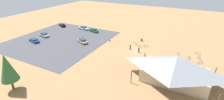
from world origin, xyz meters
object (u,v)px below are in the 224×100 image
Objects in this scene: bicycle_red_lone_west at (199,58)px; car_green_second_row at (94,30)px; bike_pavilion at (175,68)px; bicycle_silver_mid_cluster at (198,53)px; bicycle_green_edge_south at (189,57)px; trash_bin at (142,40)px; pine_east at (7,68)px; bicycle_purple_near_sign at (146,46)px; car_black_inner_stall at (62,25)px; lot_sign at (110,42)px; visitor_by_pavilion at (130,47)px; bicycle_black_back_row at (179,59)px; visitor_crossing_yard at (139,50)px; car_white_back_corner at (84,28)px; car_silver_mid_lot at (44,35)px; bicycle_white_trailside at (139,46)px; bicycle_blue_yard_center at (200,63)px; car_blue_by_curb at (34,40)px; car_tan_aisle_side at (83,41)px; visitor_near_lot at (145,56)px; bicycle_teal_yard_front at (135,43)px; bicycle_orange_edge_north at (178,54)px.

bicycle_red_lone_west is 40.01m from car_green_second_row.
bike_pavilion reaches higher than bicycle_silver_mid_cluster.
bike_pavilion is 10.20× the size of bicycle_green_edge_south.
trash_bin is 0.11× the size of pine_east.
bicycle_purple_near_sign is 0.32× the size of car_black_inner_stall.
visitor_by_pavilion is at bearing -176.09° from lot_sign.
bicycle_green_edge_south is 1.15× the size of bicycle_red_lone_west.
car_green_second_row is at bearing -15.20° from bicycle_black_back_row.
lot_sign is 10.16m from visitor_crossing_yard.
car_white_back_corner is at bearing -5.05° from bicycle_silver_mid_cluster.
car_silver_mid_lot is 0.95× the size of car_black_inner_stall.
bicycle_white_trailside is 18.21m from bicycle_blue_yard_center.
car_black_inner_stall reaches higher than bicycle_red_lone_west.
bicycle_black_back_row is at bearing 39.70° from bicycle_green_edge_south.
bicycle_purple_near_sign is (-2.89, 4.50, -0.09)m from trash_bin.
car_silver_mid_lot is (52.89, 10.43, 0.43)m from bicycle_silver_mid_cluster.
trash_bin is 0.54× the size of bicycle_silver_mid_cluster.
bicycle_purple_near_sign is 38.88m from car_blue_by_curb.
bicycle_purple_near_sign is 24.25m from car_green_second_row.
car_tan_aisle_side is at bearing 13.49° from bicycle_silver_mid_cluster.
bike_pavilion is 19.29m from bicycle_white_trailside.
bicycle_white_trailside is at bearing -61.64° from visitor_near_lot.
visitor_by_pavilion reaches higher than car_black_inner_stall.
bicycle_silver_mid_cluster is at bearing -82.06° from bicycle_red_lone_west.
bicycle_red_lone_west is at bearing 163.20° from trash_bin.
visitor_by_pavilion is at bearing 83.19° from trash_bin.
car_blue_by_curb is at bearing 103.65° from car_black_inner_stall.
bicycle_white_trailside is at bearing -164.03° from car_tan_aisle_side.
bike_pavilion reaches higher than bicycle_teal_yard_front.
visitor_by_pavilion is at bearing -172.87° from car_silver_mid_lot.
bicycle_teal_yard_front is at bearing -156.91° from car_tan_aisle_side.
pine_east is at bearing 64.23° from visitor_by_pavilion.
trash_bin is at bearing -79.07° from bicycle_white_trailside.
car_green_second_row reaches higher than bicycle_purple_near_sign.
car_tan_aisle_side is 22.94m from visitor_near_lot.
lot_sign is at bearing 1.24° from bicycle_blue_yard_center.
pine_east is 33.20m from visitor_by_pavilion.
bicycle_purple_near_sign is 11.58m from bicycle_black_back_row.
car_white_back_corner is at bearing -9.69° from car_green_second_row.
car_white_back_corner is at bearing -10.96° from bicycle_green_edge_south.
visitor_near_lot is at bearing 27.91° from bicycle_red_lone_west.
car_black_inner_stall is at bearing -13.98° from visitor_by_pavilion.
pine_east is (15.33, 38.21, 4.78)m from trash_bin.
lot_sign is 11.88m from bicycle_purple_near_sign.
bicycle_black_back_row is (0.07, -11.11, -2.89)m from bike_pavilion.
pine_east is at bearing 68.13° from trash_bin.
bicycle_red_lone_west is 0.83× the size of visitor_crossing_yard.
bike_pavilion reaches higher than bicycle_orange_edge_north.
bicycle_blue_yard_center is at bearing 156.06° from trash_bin.
bicycle_blue_yard_center is (-5.32, -11.39, -2.92)m from bike_pavilion.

